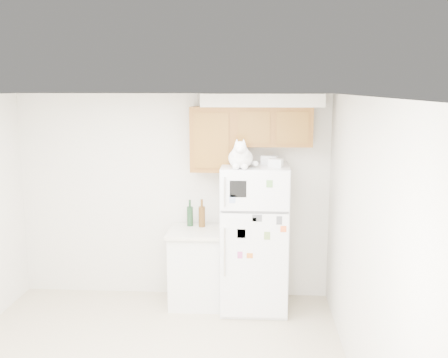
# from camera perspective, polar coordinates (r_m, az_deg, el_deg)

# --- Properties ---
(room_shell) EXTENTS (3.84, 4.04, 2.52)m
(room_shell) POSITION_cam_1_polar(r_m,az_deg,el_deg) (4.68, -7.49, -1.21)
(room_shell) COLOR beige
(room_shell) RESTS_ON ground_plane
(refrigerator) EXTENTS (0.76, 0.78, 1.70)m
(refrigerator) POSITION_cam_1_polar(r_m,az_deg,el_deg) (6.11, 3.33, -6.42)
(refrigerator) COLOR white
(refrigerator) RESTS_ON ground_plane
(base_counter) EXTENTS (0.64, 0.64, 0.92)m
(base_counter) POSITION_cam_1_polar(r_m,az_deg,el_deg) (6.34, -3.04, -9.49)
(base_counter) COLOR white
(base_counter) RESTS_ON ground_plane
(cat) EXTENTS (0.33, 0.48, 0.34)m
(cat) POSITION_cam_1_polar(r_m,az_deg,el_deg) (5.69, 1.83, 2.43)
(cat) COLOR white
(cat) RESTS_ON refrigerator
(storage_box_back) EXTENTS (0.21, 0.17, 0.10)m
(storage_box_back) POSITION_cam_1_polar(r_m,az_deg,el_deg) (6.01, 5.00, 2.07)
(storage_box_back) COLOR white
(storage_box_back) RESTS_ON refrigerator
(storage_box_front) EXTENTS (0.18, 0.15, 0.09)m
(storage_box_front) POSITION_cam_1_polar(r_m,az_deg,el_deg) (5.83, 5.64, 1.77)
(storage_box_front) COLOR white
(storage_box_front) RESTS_ON refrigerator
(bottle_green) EXTENTS (0.07, 0.07, 0.32)m
(bottle_green) POSITION_cam_1_polar(r_m,az_deg,el_deg) (6.32, -3.73, -3.70)
(bottle_green) COLOR #19381E
(bottle_green) RESTS_ON base_counter
(bottle_amber) EXTENTS (0.08, 0.08, 0.34)m
(bottle_amber) POSITION_cam_1_polar(r_m,az_deg,el_deg) (6.27, -2.43, -3.73)
(bottle_amber) COLOR #593814
(bottle_amber) RESTS_ON base_counter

